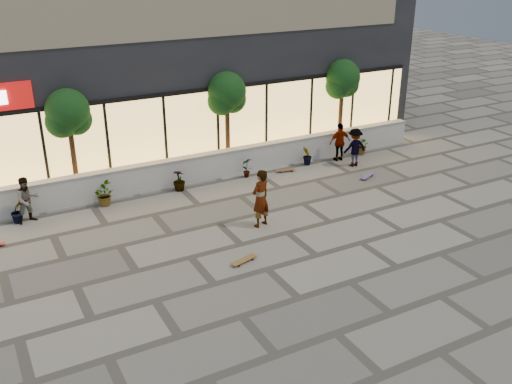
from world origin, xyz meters
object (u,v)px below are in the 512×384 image
skater_right_far (355,147)px  skateboard_right_far (367,176)px  skater_center (261,198)px  skater_left (27,200)px  tree_east (342,81)px  skateboard_right_near (286,170)px  skater_right_near (340,142)px  tree_mideast (227,96)px  skateboard_center (244,260)px  tree_midwest (68,116)px

skater_right_far → skateboard_right_far: bearing=81.6°
skater_center → skater_left: (-6.48, 3.82, -0.18)m
tree_east → skateboard_right_near: tree_east is taller
skater_left → skater_right_near: bearing=-14.5°
tree_mideast → skateboard_right_near: bearing=-39.5°
skateboard_center → skater_right_far: bearing=17.3°
tree_east → skater_right_near: 2.78m
skater_center → skateboard_center: size_ratio=2.19×
skateboard_right_far → skater_right_far: bearing=51.8°
tree_midwest → skater_center: (4.64, -5.22, -2.03)m
skater_left → skateboard_right_near: skater_left is taller
tree_midwest → skater_right_near: bearing=-7.6°
skater_right_far → tree_east: bearing=-105.1°
tree_midwest → skater_left: size_ratio=2.53×
tree_mideast → skateboard_center: size_ratio=4.48×
skater_right_near → skateboard_right_far: (-0.20, -2.16, -0.72)m
skateboard_center → skateboard_right_near: size_ratio=1.09×
skateboard_right_near → skateboard_center: bearing=-117.7°
tree_midwest → skateboard_right_near: 8.48m
skater_right_far → skater_center: bearing=32.6°
skater_right_far → skateboard_center: size_ratio=1.81×
skater_right_far → skateboard_center: (-7.56, -4.85, -0.71)m
tree_midwest → skater_center: bearing=-48.4°
skater_center → skateboard_center: skater_center is taller
skateboard_right_near → tree_east: bearing=34.9°
skater_center → skater_right_far: (6.01, 3.00, -0.17)m
skater_center → skateboard_right_far: size_ratio=2.26×
skater_right_near → skater_right_far: (0.14, -0.81, -0.02)m
tree_east → skateboard_right_far: size_ratio=4.63×
tree_mideast → skateboard_right_near: (1.82, -1.50, -2.91)m
skateboard_center → skateboard_right_far: size_ratio=1.03×
skateboard_center → skateboard_right_near: skateboard_center is taller
tree_midwest → skateboard_right_far: (10.30, -3.56, -2.90)m
tree_east → skateboard_right_far: tree_east is taller
skateboard_right_near → skateboard_right_far: bearing=-27.1°
tree_mideast → tree_east: same height
skater_left → skateboard_center: (4.93, -5.66, -0.69)m
tree_mideast → skater_right_near: size_ratio=2.43×
tree_east → skateboard_right_far: (-1.20, -3.56, -2.90)m
skater_left → skateboard_right_far: skater_left is taller
skater_right_near → skater_center: bearing=38.8°
tree_midwest → tree_east: (11.50, 0.00, 0.00)m
tree_east → skateboard_center: size_ratio=4.48×
tree_midwest → tree_mideast: (6.00, 0.00, 0.00)m
tree_east → skater_right_far: tree_east is taller
tree_mideast → skater_center: tree_mideast is taller
tree_east → skateboard_center: bearing=-140.0°
skateboard_right_far → skateboard_center: bearing=-177.8°
tree_mideast → skater_right_far: 5.59m
tree_midwest → skater_center: 7.27m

